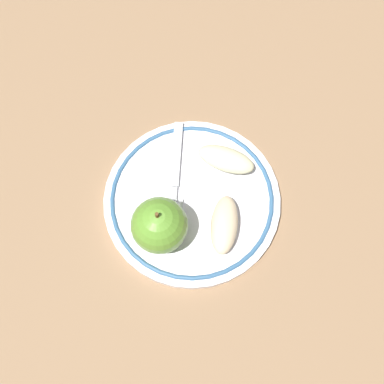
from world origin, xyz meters
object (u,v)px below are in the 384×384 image
Objects in this scene: plate at (192,200)px; apple_red_whole at (159,225)px; fork at (175,177)px; apple_slice_front at (226,159)px; apple_slice_back at (224,225)px.

plate is 0.08m from apple_red_whole.
apple_slice_front is at bearing 110.12° from fork.
apple_red_whole is at bearing 102.75° from apple_slice_back.
apple_slice_front is at bearing 37.75° from apple_red_whole.
apple_slice_back is 0.44× the size of fork.
plate is at bearing 41.71° from fork.
apple_red_whole reaches higher than fork.
apple_slice_front is at bearing 36.07° from plate.
apple_slice_back is at bearing -57.10° from plate.
apple_red_whole is 0.09m from fork.
apple_slice_front is at bearing 4.30° from apple_slice_back.
apple_slice_back is 0.10m from fork.
fork is at bearing 116.82° from plate.
apple_red_whole is at bearing -140.45° from plate.
apple_slice_back is (0.08, -0.01, -0.02)m from apple_red_whole.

